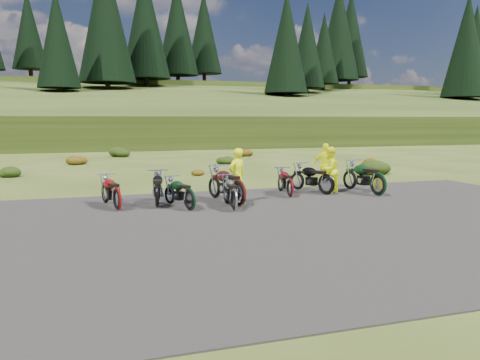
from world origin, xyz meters
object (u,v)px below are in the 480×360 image
object	(u,v)px
motorcycle_0	(157,209)
motorcycle_3	(234,212)
motorcycle_7	(378,196)
person_middle	(237,177)

from	to	relation	value
motorcycle_0	motorcycle_3	xyz separation A→B (m)	(2.12, -1.20, 0.00)
motorcycle_0	motorcycle_3	distance (m)	2.43
motorcycle_7	motorcycle_0	bearing A→B (deg)	80.74
motorcycle_3	motorcycle_7	xyz separation A→B (m)	(5.70, 1.17, 0.00)
motorcycle_0	motorcycle_7	xyz separation A→B (m)	(7.82, -0.02, 0.00)
motorcycle_0	person_middle	world-z (taller)	person_middle
motorcycle_3	motorcycle_7	bearing A→B (deg)	-73.52
motorcycle_3	motorcycle_0	bearing A→B (deg)	65.42
motorcycle_0	motorcycle_7	size ratio (longest dim) A/B	0.89
motorcycle_0	motorcycle_7	world-z (taller)	motorcycle_7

